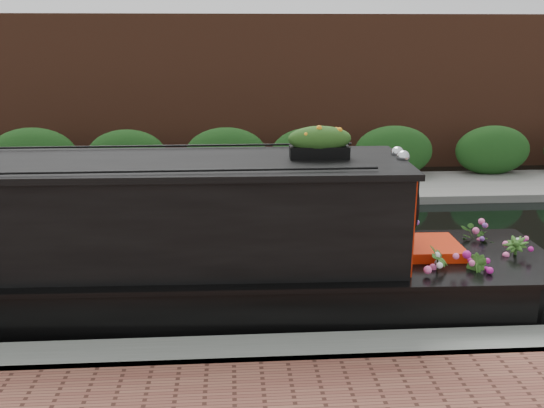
{
  "coord_description": "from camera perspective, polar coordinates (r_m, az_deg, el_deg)",
  "views": [
    {
      "loc": [
        0.29,
        -9.18,
        3.53
      ],
      "look_at": [
        0.88,
        -0.6,
        1.1
      ],
      "focal_mm": 40.0,
      "sensor_mm": 36.0,
      "label": 1
    }
  ],
  "objects": [
    {
      "name": "ground",
      "position": [
        9.84,
        -5.36,
        -5.29
      ],
      "size": [
        80.0,
        80.0,
        0.0
      ],
      "primitive_type": "plane",
      "color": "black",
      "rests_on": "ground"
    },
    {
      "name": "near_bank_coping",
      "position": [
        6.87,
        -5.98,
        -15.24
      ],
      "size": [
        40.0,
        0.6,
        0.5
      ],
      "primitive_type": "cube",
      "color": "gray",
      "rests_on": "ground"
    },
    {
      "name": "far_bank_path",
      "position": [
        13.84,
        -4.99,
        0.97
      ],
      "size": [
        40.0,
        2.4,
        0.34
      ],
      "primitive_type": "cube",
      "color": "slate",
      "rests_on": "ground"
    },
    {
      "name": "far_hedge",
      "position": [
        14.72,
        -4.93,
        1.86
      ],
      "size": [
        40.0,
        1.1,
        2.8
      ],
      "primitive_type": "cube",
      "color": "#1A4216",
      "rests_on": "ground"
    },
    {
      "name": "far_brick_wall",
      "position": [
        16.76,
        -4.83,
        3.59
      ],
      "size": [
        40.0,
        1.0,
        8.0
      ],
      "primitive_type": "cube",
      "color": "#562D1D",
      "rests_on": "ground"
    },
    {
      "name": "narrowboat",
      "position": [
        8.01,
        -16.38,
        -4.94
      ],
      "size": [
        11.25,
        2.23,
        2.64
      ],
      "rotation": [
        0.0,
        0.0,
        -0.02
      ],
      "color": "black",
      "rests_on": "ground"
    }
  ]
}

